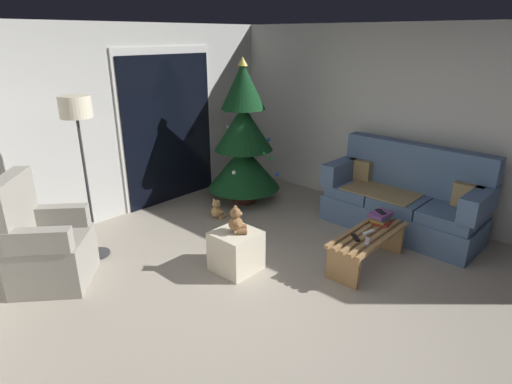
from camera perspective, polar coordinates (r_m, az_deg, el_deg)
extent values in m
plane|color=#9E9384|center=(4.00, 3.68, -15.45)|extent=(7.00, 7.00, 0.00)
cube|color=beige|center=(5.77, -20.66, 8.28)|extent=(5.72, 0.12, 2.50)
cube|color=beige|center=(5.87, 22.00, 8.30)|extent=(0.12, 6.00, 2.50)
cube|color=silver|center=(6.26, -11.78, 8.64)|extent=(1.60, 0.02, 2.20)
cube|color=black|center=(6.26, -11.64, 8.17)|extent=(1.50, 0.02, 2.10)
cube|color=slate|center=(5.61, 18.83, -3.44)|extent=(0.82, 1.92, 0.34)
cube|color=slate|center=(5.31, 25.01, -2.90)|extent=(0.70, 0.62, 0.14)
cube|color=slate|center=(5.51, 19.02, -1.22)|extent=(0.70, 0.62, 0.14)
cube|color=slate|center=(5.77, 13.53, 0.35)|extent=(0.70, 0.62, 0.14)
cube|color=slate|center=(5.67, 20.87, 3.14)|extent=(0.26, 1.91, 0.60)
cube|color=slate|center=(5.19, 27.99, -1.41)|extent=(0.77, 0.22, 0.28)
cube|color=slate|center=(5.84, 11.71, 2.92)|extent=(0.77, 0.22, 0.28)
cube|color=#997F51|center=(5.56, 16.73, 0.13)|extent=(0.63, 0.92, 0.02)
cube|color=#997F51|center=(5.38, 26.80, -0.49)|extent=(0.13, 0.32, 0.28)
cube|color=#997F51|center=(5.89, 13.94, 2.88)|extent=(0.13, 0.32, 0.28)
cube|color=#9E7547|center=(4.56, 16.99, -6.19)|extent=(1.10, 0.05, 0.04)
cube|color=#9E7547|center=(4.60, 16.01, -5.89)|extent=(1.10, 0.05, 0.04)
cube|color=#9E7547|center=(4.63, 15.04, -5.59)|extent=(1.10, 0.05, 0.04)
cube|color=#9E7547|center=(4.67, 14.09, -5.29)|extent=(1.10, 0.05, 0.04)
cube|color=#9E7547|center=(4.70, 13.15, -4.99)|extent=(1.10, 0.05, 0.04)
cube|color=#9E7547|center=(4.33, 11.70, -10.05)|extent=(0.05, 0.36, 0.34)
cube|color=#9E7547|center=(5.12, 17.45, -5.63)|extent=(0.05, 0.36, 0.34)
cube|color=#ADADB2|center=(4.41, 14.84, -6.49)|extent=(0.16, 0.10, 0.02)
cube|color=black|center=(4.46, 13.37, -6.03)|extent=(0.13, 0.15, 0.02)
cube|color=silver|center=(4.61, 15.05, -5.29)|extent=(0.16, 0.07, 0.02)
cube|color=#A32D28|center=(4.88, 16.68, -3.94)|extent=(0.22, 0.21, 0.03)
cube|color=#B79333|center=(4.87, 16.55, -3.58)|extent=(0.22, 0.17, 0.03)
cube|color=#285684|center=(4.86, 16.56, -3.27)|extent=(0.20, 0.18, 0.03)
cube|color=#6B3D7A|center=(4.85, 16.53, -2.91)|extent=(0.28, 0.20, 0.04)
cube|color=black|center=(4.85, 16.57, -2.57)|extent=(0.14, 0.16, 0.01)
cylinder|color=#4C1E19|center=(6.32, -1.63, -0.78)|extent=(0.36, 0.36, 0.10)
cylinder|color=brown|center=(6.28, -1.64, 0.16)|extent=(0.08, 0.08, 0.12)
cone|color=#0F3819|center=(6.16, -1.67, 3.46)|extent=(1.06, 1.06, 0.64)
cone|color=#0F3819|center=(6.01, -1.73, 8.73)|extent=(0.84, 0.84, 0.64)
cone|color=#0F3819|center=(5.92, -1.79, 14.21)|extent=(0.62, 0.62, 0.64)
sphere|color=#1E8C33|center=(6.13, -1.89, 13.20)|extent=(0.06, 0.06, 0.06)
sphere|color=#1E8C33|center=(5.81, 1.04, 5.22)|extent=(0.06, 0.06, 0.06)
sphere|color=white|center=(6.25, -3.85, 8.80)|extent=(0.06, 0.06, 0.06)
sphere|color=gold|center=(6.31, -1.86, 9.51)|extent=(0.06, 0.06, 0.06)
sphere|color=white|center=(5.73, -3.02, 2.67)|extent=(0.06, 0.06, 0.06)
sphere|color=blue|center=(6.09, 1.74, 7.10)|extent=(0.06, 0.06, 0.06)
sphere|color=blue|center=(6.17, 2.93, 2.40)|extent=(0.06, 0.06, 0.06)
sphere|color=red|center=(6.68, -2.96, 3.25)|extent=(0.06, 0.06, 0.06)
sphere|color=#1E8C33|center=(5.96, 2.04, 4.59)|extent=(0.06, 0.06, 0.06)
cone|color=#EAD14C|center=(5.89, -1.83, 17.31)|extent=(0.14, 0.14, 0.12)
cube|color=gray|center=(4.73, -25.60, -9.27)|extent=(0.96, 0.96, 0.31)
cube|color=gray|center=(4.63, -26.07, -6.62)|extent=(0.96, 0.96, 0.18)
cube|color=gray|center=(4.57, -30.02, -1.98)|extent=(0.57, 0.61, 0.64)
cube|color=gray|center=(4.78, -25.13, -2.96)|extent=(0.52, 0.49, 0.22)
cube|color=gray|center=(4.30, -27.44, -5.91)|extent=(0.52, 0.49, 0.22)
cylinder|color=#2D2D30|center=(5.16, -20.71, -7.83)|extent=(0.28, 0.28, 0.02)
cylinder|color=#2D2D30|center=(4.85, -21.86, 0.41)|extent=(0.03, 0.03, 1.55)
cylinder|color=beige|center=(4.65, -23.30, 10.58)|extent=(0.32, 0.32, 0.22)
cube|color=beige|center=(4.47, -2.72, -7.95)|extent=(0.44, 0.44, 0.43)
cylinder|color=brown|center=(4.41, -2.00, -4.79)|extent=(0.12, 0.12, 0.06)
cylinder|color=brown|center=(4.32, -1.96, -5.36)|extent=(0.12, 0.12, 0.06)
sphere|color=brown|center=(4.33, -2.79, -4.29)|extent=(0.15, 0.15, 0.15)
sphere|color=brown|center=(4.28, -2.81, -2.84)|extent=(0.11, 0.11, 0.11)
sphere|color=#A37A51|center=(4.29, -2.15, -2.95)|extent=(0.04, 0.04, 0.04)
sphere|color=brown|center=(4.30, -2.83, -2.07)|extent=(0.04, 0.04, 0.04)
sphere|color=brown|center=(4.23, -2.82, -2.47)|extent=(0.04, 0.04, 0.04)
sphere|color=brown|center=(4.39, -2.54, -3.77)|extent=(0.06, 0.06, 0.06)
sphere|color=brown|center=(4.26, -2.50, -4.56)|extent=(0.06, 0.06, 0.06)
cylinder|color=tan|center=(5.81, -5.33, -3.02)|extent=(0.12, 0.07, 0.06)
cylinder|color=tan|center=(5.75, -4.58, -3.27)|extent=(0.12, 0.07, 0.06)
sphere|color=tan|center=(5.71, -5.37, -2.72)|extent=(0.15, 0.15, 0.15)
sphere|color=tan|center=(5.67, -5.41, -1.61)|extent=(0.11, 0.11, 0.11)
sphere|color=tan|center=(5.70, -5.08, -1.55)|extent=(0.04, 0.04, 0.04)
sphere|color=tan|center=(5.67, -5.72, -1.09)|extent=(0.04, 0.04, 0.04)
sphere|color=tan|center=(5.62, -5.14, -1.26)|extent=(0.04, 0.04, 0.04)
sphere|color=tan|center=(5.77, -5.78, -2.39)|extent=(0.06, 0.06, 0.06)
sphere|color=tan|center=(5.68, -4.71, -2.73)|extent=(0.06, 0.06, 0.06)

